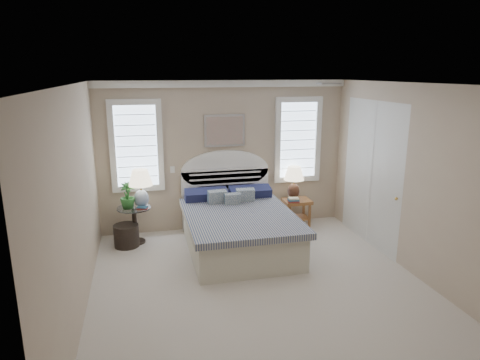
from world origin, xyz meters
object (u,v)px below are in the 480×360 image
Objects in this scene: side_table_left at (135,221)px; floor_pot at (127,236)px; nightstand_right at (297,207)px; lamp_right at (294,179)px; lamp_left at (141,184)px; bed at (237,225)px.

floor_pot is at bearing -138.66° from side_table_left.
nightstand_right is 0.54m from lamp_right.
lamp_left is 2.80m from lamp_right.
lamp_right is at bearing 6.65° from floor_pot.
lamp_left is at bearing 158.49° from bed.
lamp_right is at bearing 4.63° from lamp_left.
lamp_right is (2.93, 0.23, 0.52)m from side_table_left.
side_table_left is 1.03× the size of lamp_right.
lamp_left is (-1.52, 0.60, 0.64)m from bed.
bed is 3.71× the size of lamp_right.
lamp_right is at bearing 100.00° from nightstand_right.
side_table_left is at bearing -175.49° from lamp_right.
lamp_right is at bearing 32.81° from bed.
bed reaches higher than lamp_left.
lamp_left is (-2.82, -0.10, 0.64)m from nightstand_right.
floor_pot is 0.67× the size of lamp_right.
nightstand_right is 0.81× the size of lamp_left.
lamp_right is (3.07, 0.36, 0.72)m from floor_pot.
bed is 1.75m from lamp_left.
lamp_left reaches higher than nightstand_right.
side_table_left is 2.95m from nightstand_right.
lamp_right is at bearing 4.51° from side_table_left.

